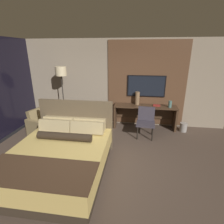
% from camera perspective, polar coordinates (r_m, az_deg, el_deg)
% --- Properties ---
extents(ground_plane, '(16.00, 16.00, 0.00)m').
position_cam_1_polar(ground_plane, '(4.04, -3.84, -17.55)').
color(ground_plane, '#4C3D33').
extents(wall_back_tv_panel, '(7.20, 0.09, 2.80)m').
position_cam_1_polar(wall_back_tv_panel, '(5.87, 2.55, 9.28)').
color(wall_back_tv_panel, gray).
rests_on(wall_back_tv_panel, ground_plane).
extents(bed, '(1.88, 2.27, 1.28)m').
position_cam_1_polar(bed, '(3.90, -16.26, -13.52)').
color(bed, '#33281E').
rests_on(bed, ground_plane).
extents(desk, '(1.99, 0.50, 0.76)m').
position_cam_1_polar(desk, '(5.80, 10.65, -0.11)').
color(desk, '#422D1E').
rests_on(desk, ground_plane).
extents(tv, '(1.21, 0.04, 0.68)m').
position_cam_1_polar(tv, '(5.78, 11.10, 8.30)').
color(tv, black).
extents(desk_chair, '(0.56, 0.55, 0.87)m').
position_cam_1_polar(desk_chair, '(5.22, 11.00, -2.47)').
color(desk_chair, '#38333D').
rests_on(desk_chair, ground_plane).
extents(armchair_by_window, '(0.85, 0.88, 0.77)m').
position_cam_1_polar(armchair_by_window, '(5.74, -21.63, -4.21)').
color(armchair_by_window, olive).
rests_on(armchair_by_window, ground_plane).
extents(floor_lamp, '(0.34, 0.34, 1.97)m').
position_cam_1_polar(floor_lamp, '(5.76, -16.22, 11.07)').
color(floor_lamp, '#282623').
rests_on(floor_lamp, ground_plane).
extents(vase_tall, '(0.14, 0.14, 0.42)m').
position_cam_1_polar(vase_tall, '(5.74, 8.25, 4.49)').
color(vase_tall, '#846647').
rests_on(vase_tall, desk).
extents(vase_short, '(0.10, 0.10, 0.21)m').
position_cam_1_polar(vase_short, '(5.69, 18.42, 2.45)').
color(vase_short, '#4C706B').
rests_on(vase_short, desk).
extents(book, '(0.23, 0.17, 0.03)m').
position_cam_1_polar(book, '(5.75, 14.36, 2.11)').
color(book, maroon).
rests_on(book, desk).
extents(waste_bin, '(0.22, 0.22, 0.28)m').
position_cam_1_polar(waste_bin, '(5.99, 22.26, -4.60)').
color(waste_bin, gray).
rests_on(waste_bin, ground_plane).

